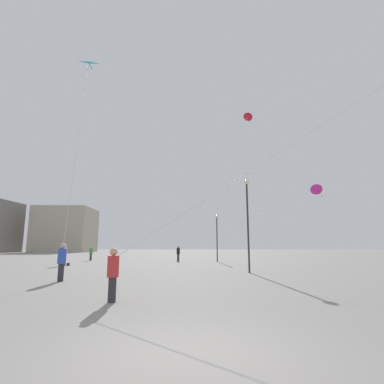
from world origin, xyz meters
TOP-DOWN VIEW (x-y plane):
  - ground_plane at (0.00, 0.00)m, footprint 300.00×300.00m
  - person_in_white at (-10.97, 21.66)m, footprint 0.40×0.40m
  - person_in_red at (-2.33, 4.48)m, footprint 0.35×0.35m
  - person_in_green at (-11.82, 31.26)m, footprint 0.36×0.36m
  - person_in_blue at (-6.23, 9.94)m, footprint 0.40×0.40m
  - person_in_black at (-1.46, 29.83)m, footprint 0.37×0.37m
  - kite_crimson_diamond at (5.21, 21.84)m, footprint 7.41×8.72m
  - kite_magenta_diamond at (11.22, 22.01)m, footprint 13.46×8.42m
  - kite_cyan_delta at (-7.36, 14.71)m, footprint 1.83×5.37m
  - building_centre_hall at (-37.00, 84.57)m, footprint 15.22×15.31m
  - lamppost_east at (2.86, 28.61)m, footprint 0.36×0.36m
  - lamppost_west at (3.75, 14.71)m, footprint 0.36×0.36m
  - handbag_beside_flyer at (-10.62, 21.76)m, footprint 0.16×0.33m

SIDE VIEW (x-z plane):
  - ground_plane at x=0.00m, z-range 0.00..0.00m
  - handbag_beside_flyer at x=-10.62m, z-range 0.00..0.24m
  - person_in_red at x=-2.33m, z-range 0.08..1.70m
  - person_in_green at x=-11.82m, z-range 0.08..1.74m
  - person_in_black at x=-1.46m, z-range 0.08..1.79m
  - person_in_blue at x=-6.23m, z-range 0.09..1.91m
  - person_in_white at x=-10.97m, z-range 0.09..1.94m
  - lamppost_east at x=2.86m, z-range 0.86..5.96m
  - lamppost_west at x=3.75m, z-range 0.93..7.01m
  - building_centre_hall at x=-37.00m, z-range 0.00..12.75m
  - kite_magenta_diamond at x=11.22m, z-range 3.72..9.66m
  - kite_crimson_diamond at x=5.21m, z-range 7.01..19.71m
  - kite_cyan_delta at x=-7.36m, z-range 7.50..21.33m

